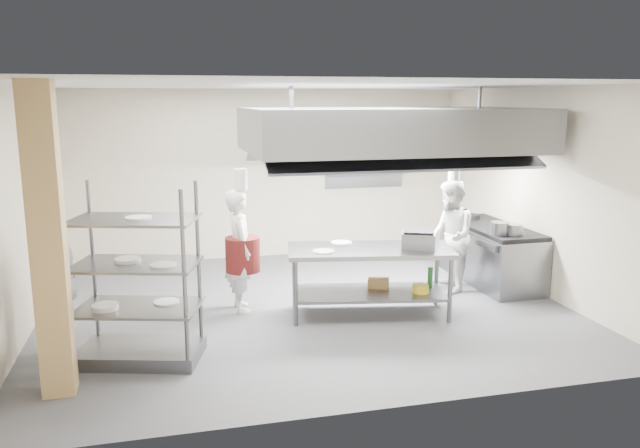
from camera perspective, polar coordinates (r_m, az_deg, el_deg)
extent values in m
plane|color=#353537|center=(8.70, -1.29, -7.58)|extent=(7.00, 7.00, 0.00)
plane|color=silver|center=(8.23, -1.38, 12.59)|extent=(7.00, 7.00, 0.00)
plane|color=#B4A78F|center=(11.25, -4.71, 4.56)|extent=(7.00, 0.00, 7.00)
plane|color=#B4A78F|center=(8.31, -25.60, 1.07)|extent=(0.00, 6.00, 6.00)
plane|color=#B4A78F|center=(9.71, 19.27, 2.89)|extent=(0.00, 6.00, 6.00)
cube|color=tan|center=(6.36, -23.60, -1.60)|extent=(0.30, 0.30, 3.00)
cube|color=gray|center=(8.99, 6.27, 8.59)|extent=(4.00, 2.50, 0.60)
cube|color=white|center=(8.74, 0.64, 6.48)|extent=(1.60, 0.12, 0.04)
cube|color=white|center=(9.36, 11.43, 6.58)|extent=(1.60, 0.12, 0.04)
cube|color=gray|center=(11.53, 4.31, 4.73)|extent=(1.50, 0.28, 0.04)
cube|color=gray|center=(8.18, 4.59, -2.41)|extent=(2.26, 1.27, 0.06)
cube|color=slate|center=(8.34, 4.53, -6.29)|extent=(2.08, 1.15, 0.04)
cube|color=slate|center=(10.12, 15.34, -2.80)|extent=(0.80, 2.00, 0.84)
cube|color=black|center=(10.02, 15.47, -0.30)|extent=(0.78, 1.96, 0.06)
imported|color=white|center=(8.43, -7.33, -2.41)|extent=(0.45, 0.64, 1.66)
imported|color=silver|center=(9.40, 11.81, -1.10)|extent=(0.81, 0.94, 1.67)
imported|color=white|center=(7.53, -22.68, -5.21)|extent=(0.51, 0.97, 1.58)
cube|color=gray|center=(8.22, 8.96, -1.49)|extent=(0.52, 0.47, 0.21)
cube|color=olive|center=(8.49, 5.36, -5.40)|extent=(0.34, 0.28, 0.12)
cylinder|color=gray|center=(9.37, 16.11, -0.38)|extent=(0.26, 0.26, 0.18)
cylinder|color=white|center=(7.11, -16.26, -7.14)|extent=(0.28, 0.28, 0.05)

